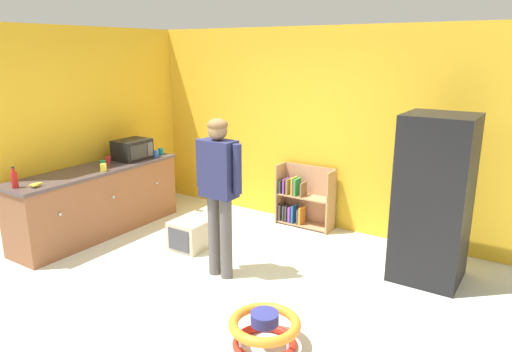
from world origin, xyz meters
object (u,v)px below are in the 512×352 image
Objects in this scene: pet_carrier at (193,233)px; yellow_cup at (103,168)px; ketchup_bottle at (14,179)px; red_cup at (108,160)px; banana_bunch at (37,185)px; green_cup at (103,164)px; teal_cup at (161,151)px; standing_person at (219,184)px; refrigerator at (433,199)px; baby_walker at (265,330)px; bookshelf at (302,200)px; microwave at (132,149)px; kitchen_counter at (98,201)px; blue_cup at (156,154)px.

pet_carrier is 5.81× the size of yellow_cup.
ketchup_bottle is 2.59× the size of red_cup.
red_cup reaches higher than banana_bunch.
green_cup and teal_cup have the same top height.
teal_cup is (-1.98, 1.17, -0.10)m from standing_person.
ketchup_bottle is (-4.02, -2.17, 0.11)m from refrigerator.
pet_carrier is (-1.85, 1.26, 0.02)m from baby_walker.
baby_walker is 3.21m from yellow_cup.
ketchup_bottle is at bearing -137.73° from banana_bunch.
ketchup_bottle reaches higher than green_cup.
ketchup_bottle is at bearing -102.46° from yellow_cup.
refrigerator reaches higher than ketchup_bottle.
ketchup_bottle reaches higher than baby_walker.
bookshelf is 1.77× the size of microwave.
kitchen_counter is 1.33× the size of refrigerator.
pet_carrier is at bearing 13.69° from kitchen_counter.
blue_cup and green_cup have the same top height.
standing_person is 18.21× the size of blue_cup.
yellow_cup is (-2.99, 0.89, 0.79)m from baby_walker.
ketchup_bottle is (-0.03, -1.71, -0.04)m from microwave.
green_cup is (-1.29, -0.26, 0.77)m from pet_carrier.
bookshelf is 8.95× the size of teal_cup.
kitchen_counter is 25.01× the size of red_cup.
red_cup is at bearing 92.80° from ketchup_bottle.
bookshelf is at bearing 89.19° from standing_person.
blue_cup is at bearing 56.82° from microwave.
banana_bunch is 1.64× the size of red_cup.
refrigerator is 18.74× the size of green_cup.
red_cup is at bearing 104.44° from kitchen_counter.
microwave is 0.38m from red_cup.
kitchen_counter is at bearing 177.34° from standing_person.
microwave is 5.05× the size of green_cup.
yellow_cup reaches higher than pet_carrier.
baby_walker is 3.58m from red_cup.
teal_cup reaches higher than pet_carrier.
bookshelf is 3.46× the size of ketchup_bottle.
standing_person reaches higher than teal_cup.
teal_cup reaches higher than baby_walker.
blue_cup is at bearing 148.52° from baby_walker.
green_cup reaches higher than kitchen_counter.
ketchup_bottle is 2.59× the size of green_cup.
standing_person is at bearing -29.66° from pet_carrier.
standing_person reaches higher than bookshelf.
ketchup_bottle reaches higher than kitchen_counter.
blue_cup is at bearing 91.30° from yellow_cup.
pet_carrier is 5.81× the size of red_cup.
refrigerator is 2.30m from baby_walker.
baby_walker is 6.36× the size of green_cup.
refrigerator is at bearing 11.33° from red_cup.
pet_carrier is 5.81× the size of blue_cup.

